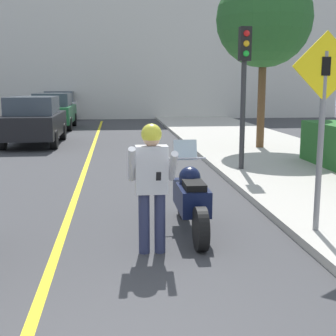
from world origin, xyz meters
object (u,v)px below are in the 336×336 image
at_px(street_tree, 264,19).
at_px(parked_car_black, 34,120).
at_px(traffic_light, 244,71).
at_px(parked_car_silver, 61,105).
at_px(person_biker, 152,176).
at_px(parked_car_green, 54,111).
at_px(crossing_sign, 323,114).
at_px(motorcycle, 191,199).

relative_size(street_tree, parked_car_black, 1.29).
distance_m(traffic_light, parked_car_silver, 18.79).
height_order(person_biker, street_tree, street_tree).
distance_m(parked_car_black, parked_car_green, 5.89).
relative_size(parked_car_black, parked_car_silver, 1.00).
bearing_deg(person_biker, crossing_sign, 7.24).
distance_m(crossing_sign, traffic_light, 4.78).
bearing_deg(traffic_light, person_biker, -116.72).
relative_size(person_biker, parked_car_green, 0.39).
height_order(motorcycle, parked_car_black, parked_car_black).
bearing_deg(parked_car_silver, traffic_light, -70.80).
relative_size(crossing_sign, street_tree, 0.49).
relative_size(crossing_sign, parked_car_green, 0.64).
distance_m(street_tree, parked_car_silver, 16.31).
xyz_separation_m(person_biker, parked_car_black, (-3.29, 11.17, -0.14)).
bearing_deg(parked_car_green, parked_car_silver, 92.82).
bearing_deg(traffic_light, motorcycle, -114.26).
bearing_deg(parked_car_black, parked_car_silver, 91.71).
distance_m(parked_car_green, parked_car_silver, 5.64).
xyz_separation_m(motorcycle, crossing_sign, (1.67, -0.51, 1.25)).
bearing_deg(street_tree, traffic_light, -113.43).
distance_m(person_biker, parked_car_silver, 22.99).
height_order(crossing_sign, traffic_light, traffic_light).
bearing_deg(crossing_sign, traffic_light, 87.31).
bearing_deg(crossing_sign, motorcycle, 162.92).
distance_m(crossing_sign, parked_car_black, 12.26).
bearing_deg(parked_car_green, motorcycle, -76.24).
xyz_separation_m(motorcycle, traffic_light, (1.90, 4.21, 1.92)).
bearing_deg(motorcycle, street_tree, 66.13).
bearing_deg(parked_car_black, parked_car_green, 90.65).
xyz_separation_m(crossing_sign, street_tree, (1.82, 8.42, 2.32)).
bearing_deg(person_biker, parked_car_black, 106.40).
distance_m(person_biker, crossing_sign, 2.43).
bearing_deg(parked_car_black, crossing_sign, -62.80).
height_order(parked_car_black, parked_car_green, same).
bearing_deg(crossing_sign, street_tree, 77.78).
bearing_deg(motorcycle, crossing_sign, -17.08).
bearing_deg(person_biker, parked_car_silver, 99.09).
relative_size(person_biker, parked_car_black, 0.39).
bearing_deg(parked_car_silver, parked_car_black, -88.29).
bearing_deg(person_biker, parked_car_green, 101.12).
height_order(street_tree, parked_car_silver, street_tree).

